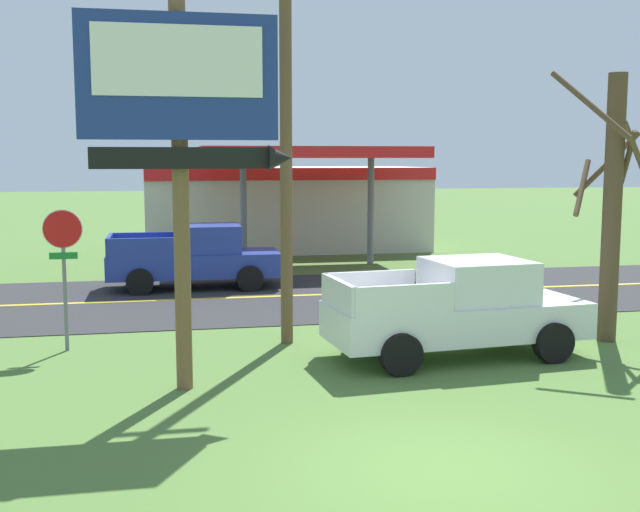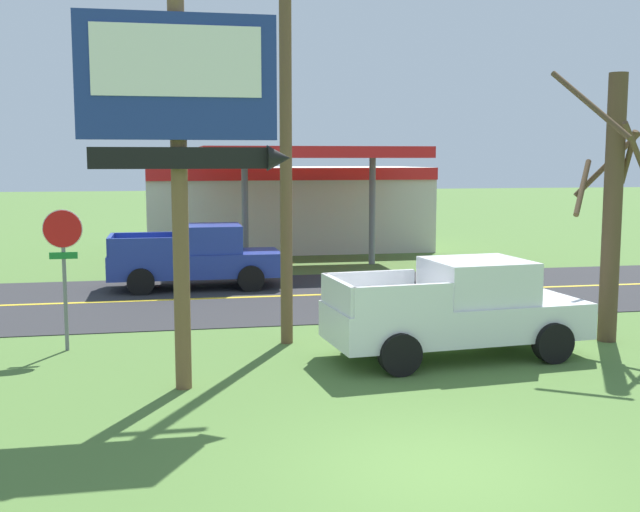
{
  "view_description": "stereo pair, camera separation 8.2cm",
  "coord_description": "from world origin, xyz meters",
  "px_view_note": "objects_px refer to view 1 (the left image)",
  "views": [
    {
      "loc": [
        -3.43,
        -9.17,
        3.98
      ],
      "look_at": [
        0.0,
        8.0,
        1.8
      ],
      "focal_mm": 44.02,
      "sensor_mm": 36.0,
      "label": 1
    },
    {
      "loc": [
        -3.35,
        -9.19,
        3.98
      ],
      "look_at": [
        0.0,
        8.0,
        1.8
      ],
      "focal_mm": 44.02,
      "sensor_mm": 36.0,
      "label": 2
    }
  ],
  "objects_px": {
    "bare_tree": "(611,202)",
    "pickup_white_parked_on_lawn": "(460,309)",
    "stop_sign": "(63,254)",
    "gas_station": "(285,205)",
    "utility_pole": "(286,102)",
    "motel_sign": "(183,119)",
    "pickup_blue_on_road": "(196,257)"
  },
  "relations": [
    {
      "from": "bare_tree",
      "to": "pickup_blue_on_road",
      "type": "relative_size",
      "value": 1.12
    },
    {
      "from": "motel_sign",
      "to": "pickup_blue_on_road",
      "type": "height_order",
      "value": "motel_sign"
    },
    {
      "from": "gas_station",
      "to": "pickup_white_parked_on_lawn",
      "type": "xyz_separation_m",
      "value": [
        0.54,
        -19.54,
        -0.98
      ]
    },
    {
      "from": "stop_sign",
      "to": "gas_station",
      "type": "relative_size",
      "value": 0.25
    },
    {
      "from": "stop_sign",
      "to": "motel_sign",
      "type": "bearing_deg",
      "value": -54.27
    },
    {
      "from": "gas_station",
      "to": "pickup_blue_on_road",
      "type": "distance_m",
      "value": 10.97
    },
    {
      "from": "pickup_blue_on_road",
      "to": "utility_pole",
      "type": "bearing_deg",
      "value": -78.08
    },
    {
      "from": "stop_sign",
      "to": "pickup_blue_on_road",
      "type": "xyz_separation_m",
      "value": [
        2.98,
        7.48,
        -1.06
      ]
    },
    {
      "from": "bare_tree",
      "to": "gas_station",
      "type": "distance_m",
      "value": 19.37
    },
    {
      "from": "motel_sign",
      "to": "utility_pole",
      "type": "xyz_separation_m",
      "value": [
        2.2,
        3.13,
        0.52
      ]
    },
    {
      "from": "bare_tree",
      "to": "pickup_white_parked_on_lawn",
      "type": "height_order",
      "value": "bare_tree"
    },
    {
      "from": "utility_pole",
      "to": "gas_station",
      "type": "height_order",
      "value": "utility_pole"
    },
    {
      "from": "motel_sign",
      "to": "pickup_white_parked_on_lawn",
      "type": "xyz_separation_m",
      "value": [
        5.44,
        1.32,
        -3.67
      ]
    },
    {
      "from": "stop_sign",
      "to": "gas_station",
      "type": "xyz_separation_m",
      "value": [
        7.3,
        17.52,
        -0.08
      ]
    },
    {
      "from": "utility_pole",
      "to": "motel_sign",
      "type": "bearing_deg",
      "value": -125.14
    },
    {
      "from": "motel_sign",
      "to": "stop_sign",
      "type": "relative_size",
      "value": 2.25
    },
    {
      "from": "gas_station",
      "to": "motel_sign",
      "type": "bearing_deg",
      "value": -103.22
    },
    {
      "from": "pickup_blue_on_road",
      "to": "bare_tree",
      "type": "bearing_deg",
      "value": -45.98
    },
    {
      "from": "motel_sign",
      "to": "gas_station",
      "type": "distance_m",
      "value": 21.6
    },
    {
      "from": "motel_sign",
      "to": "bare_tree",
      "type": "height_order",
      "value": "motel_sign"
    },
    {
      "from": "stop_sign",
      "to": "utility_pole",
      "type": "distance_m",
      "value": 5.58
    },
    {
      "from": "stop_sign",
      "to": "pickup_white_parked_on_lawn",
      "type": "xyz_separation_m",
      "value": [
        7.84,
        -2.02,
        -1.06
      ]
    },
    {
      "from": "pickup_white_parked_on_lawn",
      "to": "stop_sign",
      "type": "bearing_deg",
      "value": 165.54
    },
    {
      "from": "utility_pole",
      "to": "pickup_white_parked_on_lawn",
      "type": "relative_size",
      "value": 1.82
    },
    {
      "from": "stop_sign",
      "to": "utility_pole",
      "type": "relative_size",
      "value": 0.3
    },
    {
      "from": "bare_tree",
      "to": "pickup_blue_on_road",
      "type": "height_order",
      "value": "bare_tree"
    },
    {
      "from": "pickup_white_parked_on_lawn",
      "to": "pickup_blue_on_road",
      "type": "relative_size",
      "value": 1.03
    },
    {
      "from": "stop_sign",
      "to": "pickup_white_parked_on_lawn",
      "type": "relative_size",
      "value": 0.55
    },
    {
      "from": "utility_pole",
      "to": "gas_station",
      "type": "distance_m",
      "value": 18.22
    },
    {
      "from": "stop_sign",
      "to": "gas_station",
      "type": "distance_m",
      "value": 18.98
    },
    {
      "from": "stop_sign",
      "to": "bare_tree",
      "type": "relative_size",
      "value": 0.51
    },
    {
      "from": "motel_sign",
      "to": "pickup_white_parked_on_lawn",
      "type": "bearing_deg",
      "value": 13.6
    }
  ]
}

